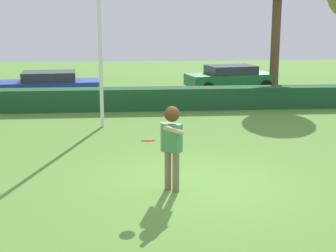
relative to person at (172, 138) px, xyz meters
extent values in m
plane|color=#5C9038|center=(0.55, 0.32, -1.12)|extent=(60.00, 60.00, 0.00)
cylinder|color=#7E6A4F|center=(0.08, -0.06, -0.70)|extent=(0.14, 0.14, 0.84)
cylinder|color=#7E6A4F|center=(-0.07, 0.07, -0.70)|extent=(0.14, 0.14, 0.84)
cube|color=#458854|center=(0.01, 0.01, 0.01)|extent=(0.43, 0.41, 0.58)
cylinder|color=tan|center=(0.01, -0.36, 0.25)|extent=(0.46, 0.53, 0.30)
cylinder|color=tan|center=(-0.17, 0.16, -0.01)|extent=(0.09, 0.09, 0.62)
sphere|color=tan|center=(0.01, 0.01, 0.47)|extent=(0.22, 0.22, 0.22)
sphere|color=#54341B|center=(0.01, 0.01, 0.50)|extent=(0.32, 0.32, 0.32)
cylinder|color=red|center=(-0.50, -0.50, 0.09)|extent=(0.26, 0.26, 0.07)
cylinder|color=silver|center=(-1.73, 6.18, 1.46)|extent=(0.12, 0.12, 5.16)
cube|color=#1E502C|center=(0.55, 9.14, -0.70)|extent=(27.33, 0.90, 0.84)
cube|color=#263FA5|center=(-4.23, 11.50, -0.54)|extent=(4.35, 2.10, 0.55)
cube|color=#2D333D|center=(-4.23, 11.50, -0.07)|extent=(2.34, 1.77, 0.40)
cylinder|color=black|center=(-2.85, 12.49, -0.82)|extent=(0.61, 0.16, 0.60)
cylinder|color=black|center=(-2.68, 10.79, -0.82)|extent=(0.61, 0.16, 0.60)
cylinder|color=black|center=(-5.77, 12.20, -0.82)|extent=(0.61, 0.16, 0.60)
cylinder|color=black|center=(-5.61, 10.51, -0.82)|extent=(0.61, 0.16, 0.60)
cube|color=#1E6633|center=(4.04, 13.51, -0.54)|extent=(4.46, 2.54, 0.55)
cube|color=#2D333D|center=(4.04, 13.51, -0.07)|extent=(2.48, 1.99, 0.40)
cylinder|color=black|center=(5.30, 14.65, -0.82)|extent=(0.61, 0.22, 0.60)
cylinder|color=black|center=(5.65, 12.99, -0.82)|extent=(0.61, 0.22, 0.60)
cylinder|color=black|center=(2.43, 14.04, -0.82)|extent=(0.61, 0.22, 0.60)
cylinder|color=black|center=(2.78, 12.38, -0.82)|extent=(0.61, 0.22, 0.60)
cylinder|color=brown|center=(6.08, 13.24, 1.28)|extent=(0.42, 0.42, 4.80)
camera|label=1|loc=(-0.85, -9.57, 2.42)|focal=52.21mm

